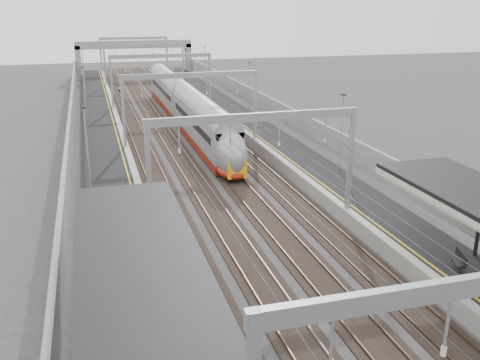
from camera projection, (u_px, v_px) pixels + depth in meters
platform_left at (106, 145)px, 52.07m from camera, size 4.00×120.00×1.00m
platform_right at (262, 135)px, 56.23m from camera, size 4.00×120.00×1.00m
tracks at (187, 144)px, 54.29m from camera, size 11.40×140.00×0.20m
overhead_line at (174, 76)px, 58.42m from camera, size 13.00×140.00×6.60m
overbridge at (134, 49)px, 102.88m from camera, size 22.00×2.20×6.90m
wall_left at (71, 136)px, 50.90m from camera, size 0.30×120.00×3.20m
wall_right at (291, 123)px, 56.71m from camera, size 0.30×120.00×3.20m
train at (188, 112)px, 60.81m from camera, size 2.49×45.29×3.94m
bench at (459, 258)px, 26.66m from camera, size 1.00×1.72×0.86m
signal_green at (120, 94)px, 69.63m from camera, size 0.32×0.32×3.48m
signal_red_near at (180, 88)px, 74.50m from camera, size 0.32×0.32×3.48m
signal_red_far at (186, 81)px, 81.94m from camera, size 0.32×0.32×3.48m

